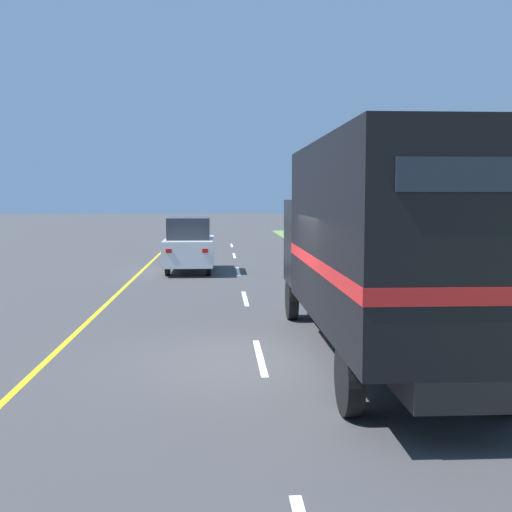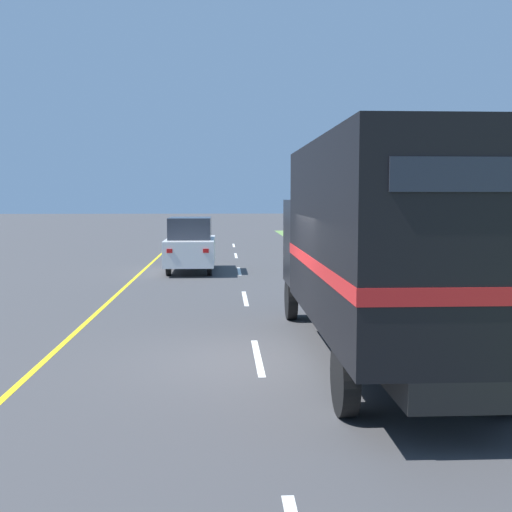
{
  "view_description": "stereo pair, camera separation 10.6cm",
  "coord_description": "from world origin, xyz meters",
  "px_view_note": "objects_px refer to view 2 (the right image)",
  "views": [
    {
      "loc": [
        -0.7,
        -10.9,
        2.82
      ],
      "look_at": [
        0.3,
        6.71,
        1.2
      ],
      "focal_mm": 45.0,
      "sensor_mm": 36.0,
      "label": 1
    },
    {
      "loc": [
        -0.6,
        -10.9,
        2.82
      ],
      "look_at": [
        0.3,
        6.71,
        1.2
      ],
      "focal_mm": 45.0,
      "sensor_mm": 36.0,
      "label": 2
    }
  ],
  "objects_px": {
    "lead_car_white": "(191,245)",
    "roadside_tree_mid": "(509,183)",
    "roadside_tree_far": "(397,186)",
    "highway_sign": "(487,241)",
    "horse_trailer_truck": "(380,243)"
  },
  "relations": [
    {
      "from": "lead_car_white",
      "to": "roadside_tree_mid",
      "type": "bearing_deg",
      "value": 15.77
    },
    {
      "from": "lead_car_white",
      "to": "roadside_tree_far",
      "type": "relative_size",
      "value": 0.76
    },
    {
      "from": "highway_sign",
      "to": "roadside_tree_mid",
      "type": "relative_size",
      "value": 0.53
    },
    {
      "from": "horse_trailer_truck",
      "to": "lead_car_white",
      "type": "distance_m",
      "value": 14.26
    },
    {
      "from": "lead_car_white",
      "to": "roadside_tree_mid",
      "type": "distance_m",
      "value": 14.77
    },
    {
      "from": "highway_sign",
      "to": "roadside_tree_mid",
      "type": "height_order",
      "value": "roadside_tree_mid"
    },
    {
      "from": "highway_sign",
      "to": "roadside_tree_far",
      "type": "height_order",
      "value": "roadside_tree_far"
    },
    {
      "from": "lead_car_white",
      "to": "roadside_tree_far",
      "type": "bearing_deg",
      "value": 46.94
    },
    {
      "from": "roadside_tree_mid",
      "to": "roadside_tree_far",
      "type": "xyz_separation_m",
      "value": [
        -2.92,
        7.92,
        -0.01
      ]
    },
    {
      "from": "highway_sign",
      "to": "roadside_tree_mid",
      "type": "bearing_deg",
      "value": 63.22
    },
    {
      "from": "horse_trailer_truck",
      "to": "highway_sign",
      "type": "xyz_separation_m",
      "value": [
        4.61,
        6.66,
        -0.44
      ]
    },
    {
      "from": "horse_trailer_truck",
      "to": "lead_car_white",
      "type": "xyz_separation_m",
      "value": [
        -3.87,
        13.68,
        -1.03
      ]
    },
    {
      "from": "highway_sign",
      "to": "roadside_tree_mid",
      "type": "xyz_separation_m",
      "value": [
        5.55,
        10.99,
        1.82
      ]
    },
    {
      "from": "highway_sign",
      "to": "roadside_tree_far",
      "type": "distance_m",
      "value": 19.18
    },
    {
      "from": "lead_car_white",
      "to": "roadside_tree_mid",
      "type": "height_order",
      "value": "roadside_tree_mid"
    }
  ]
}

